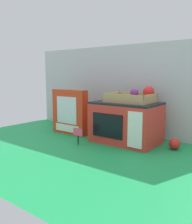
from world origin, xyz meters
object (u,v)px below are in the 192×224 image
loose_toy_apple (175,144)px  price_sign (78,134)px  toy_microwave (126,122)px  cookie_set_box (70,112)px  food_groups_crate (133,98)px

loose_toy_apple → price_sign: bearing=-152.7°
price_sign → loose_toy_apple: (0.50, 0.26, -0.03)m
toy_microwave → cookie_set_box: 0.44m
cookie_set_box → loose_toy_apple: 0.75m
food_groups_crate → cookie_set_box: bearing=-171.6°
toy_microwave → cookie_set_box: (-0.43, -0.05, 0.03)m
price_sign → loose_toy_apple: 0.56m
cookie_set_box → loose_toy_apple: bearing=6.3°
loose_toy_apple → toy_microwave: bearing=-174.0°
toy_microwave → food_groups_crate: 0.16m
toy_microwave → food_groups_crate: bearing=30.1°
toy_microwave → loose_toy_apple: toy_microwave is taller
toy_microwave → price_sign: toy_microwave is taller
price_sign → loose_toy_apple: bearing=27.3°
toy_microwave → price_sign: (-0.20, -0.23, -0.06)m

